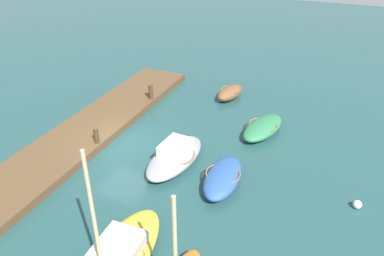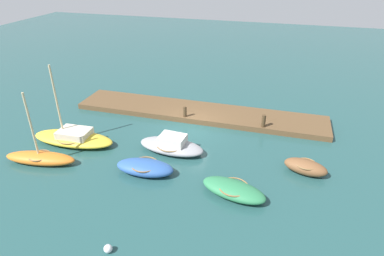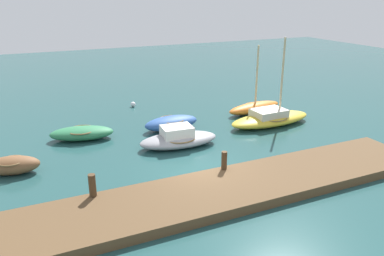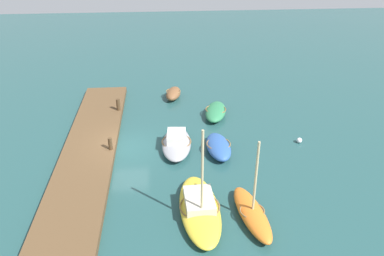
% 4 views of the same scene
% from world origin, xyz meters
% --- Properties ---
extents(ground_plane, '(84.00, 84.00, 0.00)m').
position_xyz_m(ground_plane, '(0.00, 0.00, 0.00)').
color(ground_plane, '#234C4C').
extents(dock_platform, '(19.07, 3.29, 0.40)m').
position_xyz_m(dock_platform, '(0.00, -2.36, 0.20)').
color(dock_platform, brown).
rests_on(dock_platform, ground_plane).
extents(rowboat_blue, '(3.39, 1.66, 0.80)m').
position_xyz_m(rowboat_blue, '(0.92, 5.83, 0.41)').
color(rowboat_blue, '#2D569E').
rests_on(rowboat_blue, ground_plane).
extents(rowboat_orange, '(4.38, 1.81, 4.49)m').
position_xyz_m(rowboat_orange, '(7.26, 6.61, 0.39)').
color(rowboat_orange, orange).
rests_on(rowboat_orange, ground_plane).
extents(motorboat_grey, '(4.30, 2.15, 1.12)m').
position_xyz_m(motorboat_grey, '(0.26, 3.19, 0.43)').
color(motorboat_grey, '#939399').
rests_on(motorboat_grey, ground_plane).
extents(dinghy_brown, '(2.58, 1.64, 0.82)m').
position_xyz_m(dinghy_brown, '(-7.74, 3.28, 0.42)').
color(dinghy_brown, brown).
rests_on(dinghy_brown, ground_plane).
extents(sailboat_yellow, '(5.58, 2.21, 5.24)m').
position_xyz_m(sailboat_yellow, '(6.72, 4.06, 0.43)').
color(sailboat_yellow, gold).
rests_on(sailboat_yellow, ground_plane).
extents(rowboat_green, '(3.68, 2.26, 0.72)m').
position_xyz_m(rowboat_green, '(-4.19, 6.34, 0.37)').
color(rowboat_green, '#2D7A4C').
rests_on(rowboat_green, ground_plane).
extents(mooring_post_west, '(0.27, 0.27, 0.89)m').
position_xyz_m(mooring_post_west, '(-4.97, -0.97, 0.85)').
color(mooring_post_west, '#47331E').
rests_on(mooring_post_west, dock_platform).
extents(mooring_post_mid_west, '(0.25, 0.25, 0.82)m').
position_xyz_m(mooring_post_mid_west, '(0.68, -0.97, 0.81)').
color(mooring_post_mid_west, '#47331E').
rests_on(mooring_post_mid_west, dock_platform).
extents(marker_buoy, '(0.36, 0.36, 0.36)m').
position_xyz_m(marker_buoy, '(0.19, 11.37, 0.18)').
color(marker_buoy, silver).
rests_on(marker_buoy, ground_plane).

